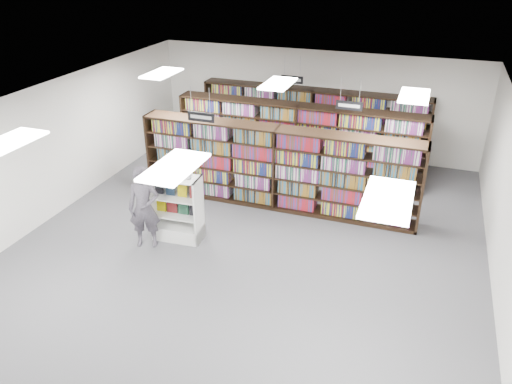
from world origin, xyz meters
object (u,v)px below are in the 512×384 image
(bookshelf_row_near, at_px, (276,168))
(endcap_display, at_px, (178,218))
(shopper, at_px, (144,208))
(open_book, at_px, (178,175))

(bookshelf_row_near, bearing_deg, endcap_display, -126.68)
(bookshelf_row_near, height_order, shopper, bookshelf_row_near)
(bookshelf_row_near, height_order, endcap_display, bookshelf_row_near)
(open_book, distance_m, shopper, 1.01)
(endcap_display, relative_size, shopper, 0.82)
(endcap_display, distance_m, shopper, 0.85)
(open_book, bearing_deg, bookshelf_row_near, 30.99)
(open_book, bearing_deg, endcap_display, 153.06)
(endcap_display, bearing_deg, open_book, -6.90)
(bookshelf_row_near, bearing_deg, shopper, -128.33)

